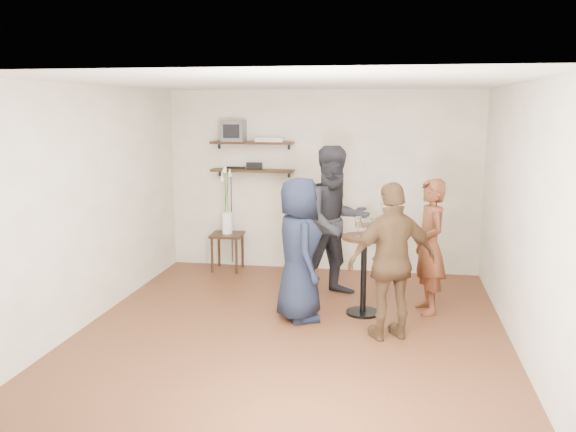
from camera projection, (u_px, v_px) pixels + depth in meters
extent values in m
cube|color=#4E2A19|center=(294.00, 330.00, 6.59)|extent=(4.50, 5.00, 0.04)
cube|color=white|center=(294.00, 80.00, 6.12)|extent=(4.50, 5.00, 0.04)
cube|color=white|center=(322.00, 181.00, 8.80)|extent=(4.50, 0.04, 2.60)
cube|color=white|center=(230.00, 274.00, 3.91)|extent=(4.50, 0.04, 2.60)
cube|color=white|center=(92.00, 204.00, 6.74)|extent=(0.04, 5.00, 2.60)
cube|color=white|center=(522.00, 216.00, 5.97)|extent=(0.04, 5.00, 2.60)
cube|color=black|center=(252.00, 143.00, 8.73)|extent=(1.20, 0.25, 0.04)
cube|color=black|center=(252.00, 171.00, 8.80)|extent=(1.20, 0.25, 0.04)
cube|color=#59595B|center=(234.00, 131.00, 8.74)|extent=(0.32, 0.30, 0.30)
cube|color=silver|center=(270.00, 140.00, 8.67)|extent=(0.40, 0.24, 0.06)
cube|color=black|center=(254.00, 166.00, 8.78)|extent=(0.22, 0.10, 0.10)
cube|color=black|center=(235.00, 168.00, 8.89)|extent=(0.30, 0.05, 0.03)
cube|color=black|center=(227.00, 235.00, 8.85)|extent=(0.48, 0.48, 0.04)
cylinder|color=black|center=(212.00, 255.00, 8.75)|extent=(0.04, 0.04, 0.51)
cylinder|color=black|center=(236.00, 256.00, 8.69)|extent=(0.04, 0.04, 0.51)
cylinder|color=black|center=(219.00, 250.00, 9.11)|extent=(0.04, 0.04, 0.51)
cylinder|color=black|center=(243.00, 251.00, 9.04)|extent=(0.04, 0.04, 0.51)
cylinder|color=white|center=(227.00, 223.00, 8.82)|extent=(0.15, 0.15, 0.32)
cylinder|color=#356C1E|center=(225.00, 201.00, 8.77)|extent=(0.01, 0.07, 0.58)
cone|color=white|center=(222.00, 177.00, 8.71)|extent=(0.07, 0.09, 0.13)
cylinder|color=#356C1E|center=(228.00, 199.00, 8.76)|extent=(0.04, 0.06, 0.64)
cone|color=white|center=(230.00, 172.00, 8.71)|extent=(0.11, 0.13, 0.13)
cylinder|color=#356C1E|center=(226.00, 197.00, 8.74)|extent=(0.10, 0.09, 0.70)
cone|color=white|center=(225.00, 168.00, 8.63)|extent=(0.13, 0.13, 0.14)
cylinder|color=black|center=(364.00, 238.00, 6.89)|extent=(0.50, 0.50, 0.04)
cylinder|color=black|center=(364.00, 276.00, 6.97)|extent=(0.07, 0.07, 0.85)
cylinder|color=black|center=(363.00, 312.00, 7.04)|extent=(0.39, 0.39, 0.03)
cylinder|color=silver|center=(358.00, 236.00, 6.87)|extent=(0.07, 0.07, 0.00)
cylinder|color=silver|center=(358.00, 232.00, 6.86)|extent=(0.01, 0.01, 0.10)
cylinder|color=silver|center=(358.00, 222.00, 6.84)|extent=(0.07, 0.07, 0.12)
cylinder|color=#E5B65E|center=(358.00, 224.00, 6.84)|extent=(0.07, 0.07, 0.07)
cylinder|color=silver|center=(370.00, 237.00, 6.84)|extent=(0.07, 0.07, 0.00)
cylinder|color=silver|center=(370.00, 232.00, 6.83)|extent=(0.01, 0.01, 0.10)
cylinder|color=silver|center=(370.00, 223.00, 6.81)|extent=(0.07, 0.07, 0.12)
cylinder|color=#E5B65E|center=(370.00, 225.00, 6.81)|extent=(0.07, 0.07, 0.07)
cylinder|color=silver|center=(363.00, 235.00, 6.95)|extent=(0.05, 0.05, 0.00)
cylinder|color=silver|center=(363.00, 231.00, 6.94)|extent=(0.01, 0.01, 0.08)
cylinder|color=silver|center=(364.00, 223.00, 6.92)|extent=(0.06, 0.06, 0.10)
cylinder|color=#E5B65E|center=(364.00, 225.00, 6.93)|extent=(0.06, 0.06, 0.05)
cylinder|color=silver|center=(368.00, 236.00, 6.88)|extent=(0.06, 0.06, 0.00)
cylinder|color=silver|center=(368.00, 232.00, 6.87)|extent=(0.01, 0.01, 0.09)
cylinder|color=silver|center=(368.00, 223.00, 6.85)|extent=(0.07, 0.07, 0.11)
cylinder|color=#E5B65E|center=(368.00, 225.00, 6.86)|extent=(0.06, 0.06, 0.06)
imported|color=maroon|center=(429.00, 246.00, 6.99)|extent=(0.52, 0.65, 1.56)
imported|color=black|center=(335.00, 222.00, 7.58)|extent=(1.16, 1.09, 1.89)
imported|color=black|center=(299.00, 249.00, 6.75)|extent=(0.77, 0.92, 1.60)
imported|color=#4D3521|center=(393.00, 262.00, 6.18)|extent=(1.03, 0.76, 1.62)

